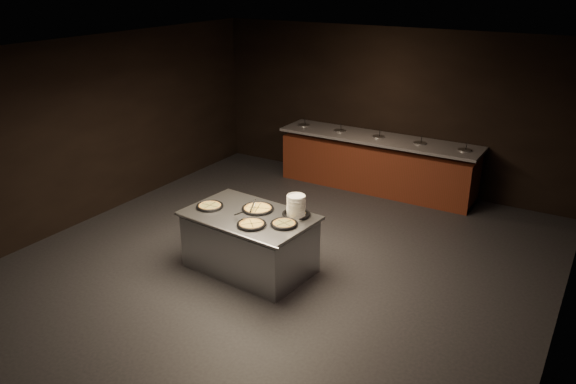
% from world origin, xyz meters
% --- Properties ---
extents(room, '(7.02, 8.02, 2.92)m').
position_xyz_m(room, '(0.00, 0.00, 1.45)').
color(room, black).
rests_on(room, ground).
extents(salad_bar, '(3.70, 0.83, 1.18)m').
position_xyz_m(salad_bar, '(0.00, 3.56, 0.44)').
color(salad_bar, '#4F1C12').
rests_on(salad_bar, ground).
extents(serving_counter, '(1.79, 1.24, 0.81)m').
position_xyz_m(serving_counter, '(-0.28, -0.11, 0.39)').
color(serving_counter, '#AAADB1').
rests_on(serving_counter, ground).
extents(plate_stack, '(0.24, 0.24, 0.31)m').
position_xyz_m(plate_stack, '(0.30, 0.12, 0.97)').
color(plate_stack, white).
rests_on(plate_stack, serving_counter).
extents(pan_veggie_whole, '(0.37, 0.37, 0.04)m').
position_xyz_m(pan_veggie_whole, '(-0.88, -0.20, 0.83)').
color(pan_veggie_whole, black).
rests_on(pan_veggie_whole, serving_counter).
extents(pan_cheese_whole, '(0.44, 0.44, 0.04)m').
position_xyz_m(pan_cheese_whole, '(-0.27, 0.07, 0.83)').
color(pan_cheese_whole, black).
rests_on(pan_cheese_whole, serving_counter).
extents(pan_cheese_slices_a, '(0.38, 0.38, 0.04)m').
position_xyz_m(pan_cheese_slices_a, '(0.27, 0.18, 0.83)').
color(pan_cheese_slices_a, black).
rests_on(pan_cheese_slices_a, serving_counter).
extents(pan_cheese_slices_b, '(0.38, 0.38, 0.04)m').
position_xyz_m(pan_cheese_slices_b, '(-0.06, -0.38, 0.83)').
color(pan_cheese_slices_b, black).
rests_on(pan_cheese_slices_b, serving_counter).
extents(pan_veggie_slices, '(0.35, 0.35, 0.04)m').
position_xyz_m(pan_veggie_slices, '(0.29, -0.16, 0.83)').
color(pan_veggie_slices, black).
rests_on(pan_veggie_slices, serving_counter).
extents(server_left, '(0.15, 0.30, 0.15)m').
position_xyz_m(server_left, '(-0.30, 0.02, 0.88)').
color(server_left, '#AAADB1').
rests_on(server_left, serving_counter).
extents(server_right, '(0.30, 0.13, 0.15)m').
position_xyz_m(server_right, '(-0.24, -0.35, 0.88)').
color(server_right, '#AAADB1').
rests_on(server_right, serving_counter).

